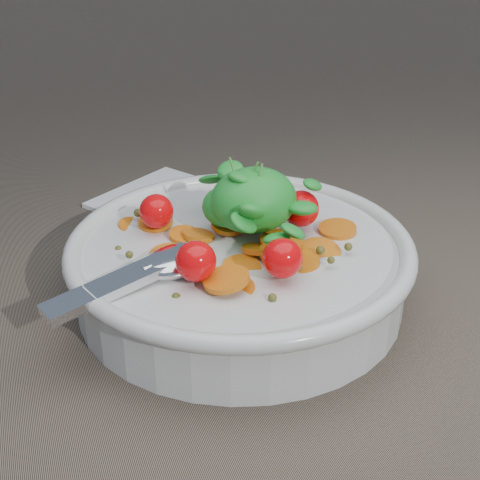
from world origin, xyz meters
name	(u,v)px	position (x,y,z in m)	size (l,w,h in m)	color
ground	(209,291)	(0.00, 0.00, 0.00)	(6.00, 6.00, 0.00)	#766554
bowl	(240,264)	(0.02, -0.02, 0.04)	(0.32, 0.30, 0.13)	silver
napkin	(164,199)	(0.01, 0.21, 0.00)	(0.14, 0.12, 0.01)	white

